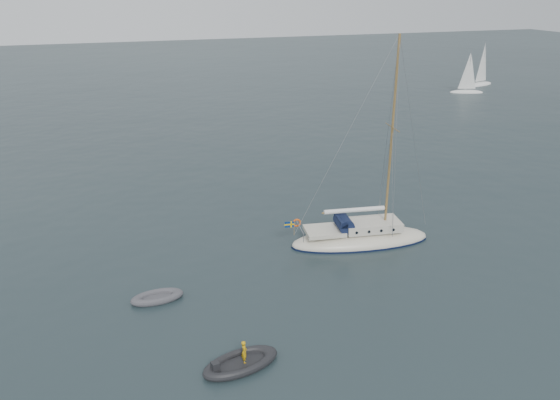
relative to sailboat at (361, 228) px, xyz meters
name	(u,v)px	position (x,y,z in m)	size (l,w,h in m)	color
ground	(323,268)	(-3.91, -2.55, -1.12)	(300.00, 300.00, 0.00)	black
sailboat	(361,228)	(0.00, 0.00, 0.00)	(10.37, 3.10, 14.77)	beige
dinghy	(157,297)	(-14.44, -3.07, -0.93)	(3.03, 1.37, 0.43)	#444449
rib	(240,363)	(-11.38, -10.25, -0.89)	(3.88, 1.76, 1.38)	black
distant_yacht_c	(469,74)	(41.52, 44.77, 1.98)	(5.47, 2.92, 7.25)	silver
distant_yacht_b	(483,66)	(48.29, 50.09, 2.28)	(6.00, 3.20, 7.95)	silver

